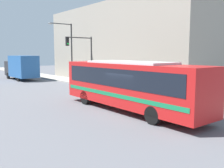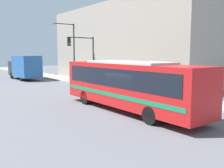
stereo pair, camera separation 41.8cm
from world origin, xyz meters
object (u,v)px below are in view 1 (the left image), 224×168
Objects in this scene: parking_meter at (100,78)px; pedestrian_near_corner at (99,78)px; street_lamp at (68,47)px; delivery_truck at (21,67)px; city_bus at (129,82)px; fire_hydrant at (127,87)px; traffic_light_pole at (83,52)px; pedestrian_mid_block at (81,75)px.

pedestrian_near_corner reaches higher than parking_meter.
street_lamp is at bearing 97.71° from pedestrian_near_corner.
street_lamp is at bearing -65.10° from delivery_truck.
city_bus is 8.19× the size of parking_meter.
street_lamp reaches higher than fire_hydrant.
traffic_light_pole is 4.64m from pedestrian_mid_block.
street_lamp is 3.83m from pedestrian_mid_block.
pedestrian_mid_block reaches higher than fire_hydrant.
city_bus is at bearing -110.68° from pedestrian_mid_block.
parking_meter is at bearing -98.89° from pedestrian_mid_block.
fire_hydrant is at bearing -90.00° from parking_meter.
delivery_truck is 18.48m from fire_hydrant.
parking_meter is at bearing -121.69° from pedestrian_near_corner.
fire_hydrant is 11.40m from street_lamp.
city_bus is 13.53× the size of fire_hydrant.
parking_meter is at bearing 90.00° from fire_hydrant.
street_lamp reaches higher than city_bus.
pedestrian_mid_block reaches higher than pedestrian_near_corner.
pedestrian_near_corner is at bearing 64.40° from city_bus.
traffic_light_pole reaches higher than delivery_truck.
pedestrian_mid_block is (0.98, -1.29, -3.47)m from street_lamp.
parking_meter reaches higher than fire_hydrant.
parking_meter is 0.19× the size of street_lamp.
city_bus is 15.94m from pedestrian_mid_block.
pedestrian_mid_block is (1.75, 3.26, -2.80)m from traffic_light_pole.
fire_hydrant is 9.45m from pedestrian_mid_block.
traffic_light_pole is 4.66m from street_lamp.
street_lamp reaches higher than parking_meter.
fire_hydrant is (4.84, 5.49, -1.27)m from city_bus.
street_lamp is (4.64, 16.19, 2.65)m from city_bus.
traffic_light_pole reaches higher than parking_meter.
city_bus is at bearing -106.00° from street_lamp.
pedestrian_mid_block is (0.78, 9.41, 0.45)m from fire_hydrant.
street_lamp is at bearing 91.06° from fire_hydrant.
delivery_truck is at bearing 101.33° from fire_hydrant.
delivery_truck is 1.40× the size of traffic_light_pole.
pedestrian_near_corner is (0.54, 0.87, -0.13)m from parking_meter.
traffic_light_pole is (2.66, -11.93, 2.02)m from delivery_truck.
traffic_light_pole is 0.74× the size of street_lamp.
delivery_truck is 5.38× the size of parking_meter.
city_bus reaches higher than pedestrian_mid_block.
delivery_truck is 12.39m from traffic_light_pole.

